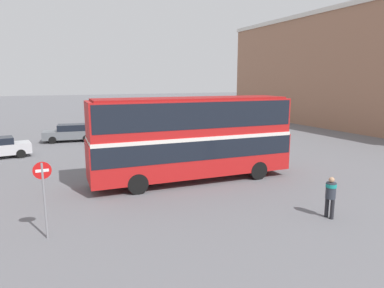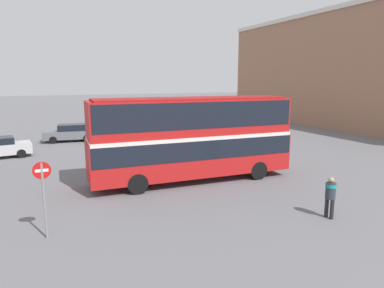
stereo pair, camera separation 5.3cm
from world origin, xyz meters
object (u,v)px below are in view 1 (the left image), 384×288
object	(u,v)px
no_entry_sign	(44,188)
pedestrian_foreground	(331,193)
parked_car_kerb_far	(70,133)
parked_car_kerb_near	(0,148)
double_decker_bus	(192,134)

from	to	relation	value
no_entry_sign	pedestrian_foreground	bearing A→B (deg)	-14.95
pedestrian_foreground	parked_car_kerb_far	distance (m)	24.49
parked_car_kerb_near	no_entry_sign	xyz separation A→B (m)	(2.59, -15.27, 1.10)
parked_car_kerb_near	no_entry_sign	world-z (taller)	no_entry_sign
double_decker_bus	no_entry_sign	world-z (taller)	double_decker_bus
parked_car_kerb_near	parked_car_kerb_far	bearing A→B (deg)	36.47
double_decker_bus	parked_car_kerb_near	bearing A→B (deg)	136.22
double_decker_bus	parked_car_kerb_near	xyz separation A→B (m)	(-10.27, 10.92, -1.89)
parked_car_kerb_far	no_entry_sign	distance (m)	20.59
double_decker_bus	no_entry_sign	size ratio (longest dim) A/B	4.03
parked_car_kerb_near	double_decker_bus	bearing A→B (deg)	-54.18
parked_car_kerb_far	no_entry_sign	xyz separation A→B (m)	(-2.72, -20.38, 1.07)
double_decker_bus	pedestrian_foreground	xyz separation A→B (m)	(2.88, -7.17, -1.60)
pedestrian_foreground	parked_car_kerb_far	world-z (taller)	pedestrian_foreground
double_decker_bus	parked_car_kerb_far	world-z (taller)	double_decker_bus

